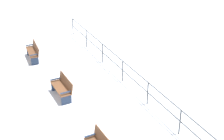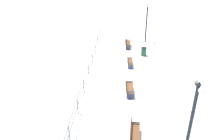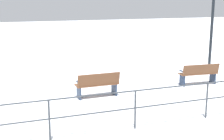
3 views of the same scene
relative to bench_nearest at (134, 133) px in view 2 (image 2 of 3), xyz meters
name	(u,v)px [view 2 (image 2 of 3)]	position (x,y,z in m)	size (l,w,h in m)	color
ground_plane	(130,78)	(-0.01, 6.58, -0.48)	(80.00, 80.00, 0.00)	white
bench_nearest	(134,133)	(0.00, 0.00, 0.00)	(0.61, 1.64, 0.88)	brown
bench_second	(129,88)	(-0.17, 4.38, 0.00)	(0.59, 1.55, 0.91)	brown
bench_third	(129,61)	(-0.03, 8.78, -0.02)	(0.55, 1.48, 0.89)	brown
bench_fourth	(127,43)	(-0.10, 13.17, 0.01)	(0.64, 1.70, 0.92)	brown
lamppost_near	(191,122)	(1.92, -1.95, 2.43)	(0.23, 0.91, 4.65)	black
lamppost_middle	(147,19)	(1.92, 14.97, 2.11)	(0.22, 1.10, 4.17)	black
waterfront_railing	(88,69)	(-3.21, 6.58, 0.27)	(0.05, 18.39, 1.09)	#383D42
trash_bin	(144,52)	(1.41, 11.06, -0.07)	(0.51, 0.51, 0.82)	#1E4C2D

